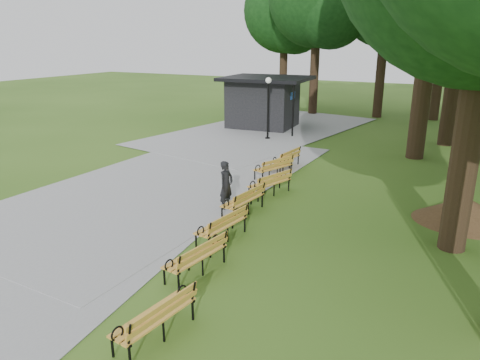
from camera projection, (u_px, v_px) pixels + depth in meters
The scene contains 13 objects.
ground at pixel (218, 226), 13.51m from camera, with size 100.00×100.00×0.00m, color #37601B.
path at pixel (168, 180), 17.79m from camera, with size 12.00×38.00×0.06m, color #969699.
person at pixel (226, 185), 14.59m from camera, with size 0.59×0.39×1.62m, color black.
kiosk at pixel (263, 102), 28.22m from camera, with size 5.04×4.39×3.16m, color black, non-canonical shape.
lamp_post at pixel (268, 96), 24.45m from camera, with size 0.32×0.32×3.39m.
dirt_mound at pixel (465, 210), 13.63m from camera, with size 2.53×2.53×0.81m, color #47301C.
bench_0 at pixel (154, 317), 8.32m from camera, with size 1.90×0.64×0.88m, color gold, non-canonical shape.
bench_1 at pixel (195, 256), 10.65m from camera, with size 1.90×0.64×0.88m, color gold, non-canonical shape.
bench_2 at pixel (221, 225), 12.42m from camera, with size 1.90×0.64×0.88m, color gold, non-canonical shape.
bench_3 at pixel (243, 200), 14.35m from camera, with size 1.90×0.64×0.88m, color gold, non-canonical shape.
bench_4 at pixel (269, 183), 16.07m from camera, with size 1.90×0.64×0.88m, color gold, non-canonical shape.
bench_5 at pixel (273, 167), 18.04m from camera, with size 1.90×0.64×0.88m, color gold, non-canonical shape.
bench_6 at pixel (285, 159), 19.34m from camera, with size 1.90×0.64×0.88m, color gold, non-canonical shape.
Camera 1 is at (6.29, -10.80, 5.34)m, focal length 33.72 mm.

